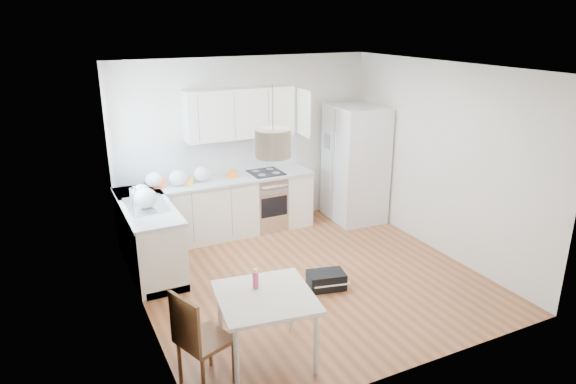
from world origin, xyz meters
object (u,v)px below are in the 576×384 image
object	(u,v)px
dining_chair	(205,338)
gym_bag	(326,280)
refrigerator	(356,164)
dining_table	(265,302)

from	to	relation	value
dining_chair	gym_bag	bearing A→B (deg)	8.65
dining_chair	gym_bag	world-z (taller)	dining_chair
refrigerator	dining_table	bearing A→B (deg)	-132.44
refrigerator	gym_bag	bearing A→B (deg)	-127.98
gym_bag	refrigerator	bearing A→B (deg)	61.90
gym_bag	dining_chair	bearing A→B (deg)	-138.01
dining_table	gym_bag	bearing A→B (deg)	45.45
refrigerator	dining_chair	xyz separation A→B (m)	(-3.54, -2.95, -0.46)
refrigerator	gym_bag	size ratio (longest dim) A/B	4.15
dining_table	gym_bag	world-z (taller)	dining_table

